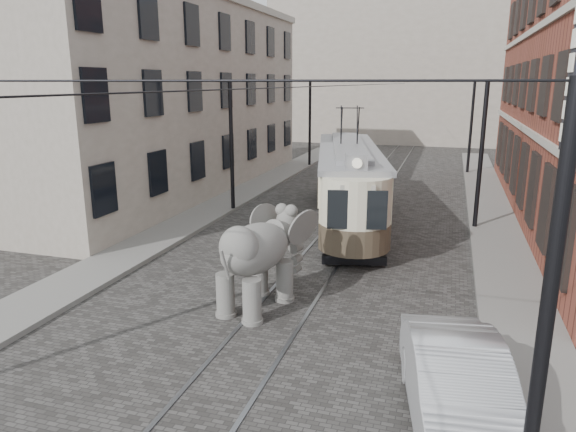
% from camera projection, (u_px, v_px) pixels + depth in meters
% --- Properties ---
extents(ground, '(120.00, 120.00, 0.00)m').
position_uv_depth(ground, '(317.00, 264.00, 17.61)').
color(ground, '#474441').
extents(tram_rails, '(1.54, 80.00, 0.02)m').
position_uv_depth(tram_rails, '(317.00, 263.00, 17.61)').
color(tram_rails, slate).
rests_on(tram_rails, ground).
extents(sidewalk_right, '(2.00, 60.00, 0.15)m').
position_uv_depth(sidewalk_right, '(509.00, 281.00, 15.87)').
color(sidewalk_right, slate).
rests_on(sidewalk_right, ground).
extents(sidewalk_left, '(2.00, 60.00, 0.15)m').
position_uv_depth(sidewalk_left, '(148.00, 244.00, 19.45)').
color(sidewalk_left, slate).
rests_on(sidewalk_left, ground).
extents(stucco_building, '(7.00, 24.00, 10.00)m').
position_uv_depth(stucco_building, '(169.00, 99.00, 28.77)').
color(stucco_building, gray).
rests_on(stucco_building, ground).
extents(distant_block, '(28.00, 10.00, 14.00)m').
position_uv_depth(distant_block, '(415.00, 71.00, 52.88)').
color(distant_block, gray).
rests_on(distant_block, ground).
extents(catenary, '(11.00, 30.20, 6.00)m').
position_uv_depth(catenary, '(343.00, 155.00, 21.55)').
color(catenary, black).
rests_on(catenary, ground).
extents(tram, '(5.32, 12.66, 4.92)m').
position_uv_depth(tram, '(348.00, 165.00, 22.55)').
color(tram, beige).
rests_on(tram, ground).
extents(elephant, '(3.19, 4.62, 2.58)m').
position_uv_depth(elephant, '(256.00, 262.00, 13.87)').
color(elephant, '#64615D').
rests_on(elephant, ground).
extents(parked_car, '(2.46, 4.86, 1.53)m').
position_uv_depth(parked_car, '(459.00, 389.00, 9.09)').
color(parked_car, '#A4A5A9').
rests_on(parked_car, ground).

